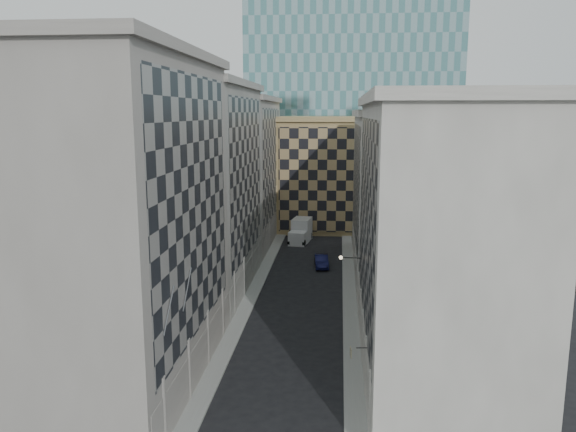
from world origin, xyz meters
The scene contains 14 objects.
sidewalk_west centered at (-5.25, 30.00, 0.07)m, with size 1.50×100.00×0.15m, color gray.
sidewalk_east centered at (5.25, 30.00, 0.07)m, with size 1.50×100.00×0.15m, color gray.
bldg_left_a centered at (-10.88, 11.00, 11.82)m, with size 10.80×22.80×23.70m.
bldg_left_b centered at (-10.88, 33.00, 11.32)m, with size 10.80×22.80×22.70m.
bldg_left_c centered at (-10.88, 55.00, 10.83)m, with size 10.80×22.80×21.70m.
bldg_right_a centered at (10.88, 15.00, 10.32)m, with size 10.80×26.80×20.70m.
bldg_right_b centered at (10.89, 42.00, 9.85)m, with size 10.80×28.80×19.70m.
tan_block centered at (2.00, 67.90, 9.44)m, with size 16.80×14.80×18.80m.
church_tower centered at (0.00, 82.00, 26.95)m, with size 7.20×7.20×51.50m.
flagpoles_left centered at (-5.90, 6.00, 8.00)m, with size 0.10×6.33×2.33m.
bracket_lamp centered at (4.38, 24.00, 6.20)m, with size 1.98×0.36×0.36m.
box_truck centered at (-1.81, 56.86, 1.51)m, with size 3.42×6.62×3.47m.
dark_car centered at (1.83, 42.78, 0.78)m, with size 1.65×4.73×1.56m, color #10123C.
shop_sign centered at (4.98, 8.44, 3.84)m, with size 1.12×0.63×0.70m.
Camera 1 is at (3.96, -26.59, 19.41)m, focal length 35.00 mm.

